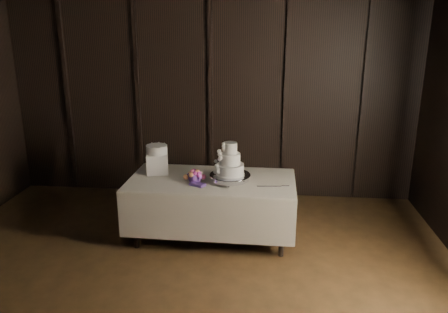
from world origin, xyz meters
The scene contains 8 objects.
room centered at (0.00, 0.00, 1.50)m, with size 6.08×7.08×3.08m.
display_table centered at (0.20, 2.01, 0.42)m, with size 2.01×1.08×0.76m.
cake_stand centered at (0.42, 1.94, 0.81)m, with size 0.48×0.48×0.09m, color silver.
wedding_cake centered at (0.39, 1.93, 1.00)m, with size 0.37×0.32×0.39m.
bouquet centered at (0.01, 1.90, 0.82)m, with size 0.29×0.39×0.18m, color #DA5A7C, non-canonical shape.
box_pedestal centered at (-0.51, 2.19, 0.89)m, with size 0.26×0.26×0.25m, color white.
small_cake centered at (-0.51, 2.19, 1.06)m, with size 0.26×0.26×0.10m, color white.
cake_knife centered at (0.88, 1.82, 0.77)m, with size 0.37×0.02×0.01m, color silver.
Camera 1 is at (0.83, -2.88, 2.54)m, focal length 35.00 mm.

